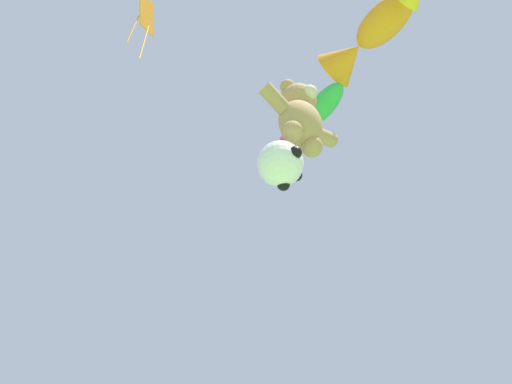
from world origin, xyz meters
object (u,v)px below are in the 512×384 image
object	(u,v)px
fish_kite_emerald	(312,120)
fish_kite_tangerine	(365,40)
soccer_ball_kite	(281,164)
diamond_kite	(146,17)
teddy_bear_kite	(300,116)

from	to	relation	value
fish_kite_emerald	fish_kite_tangerine	xyz separation A→B (m)	(-0.20, -2.00, 0.76)
soccer_ball_kite	diamond_kite	distance (m)	5.31
fish_kite_emerald	teddy_bear_kite	bearing A→B (deg)	-150.95
teddy_bear_kite	diamond_kite	size ratio (longest dim) A/B	0.73
diamond_kite	soccer_ball_kite	bearing A→B (deg)	-24.46
teddy_bear_kite	soccer_ball_kite	bearing A→B (deg)	139.18
fish_kite_tangerine	fish_kite_emerald	bearing A→B (deg)	84.19
teddy_bear_kite	soccer_ball_kite	xyz separation A→B (m)	(-0.33, 0.28, -1.58)
fish_kite_emerald	fish_kite_tangerine	size ratio (longest dim) A/B	0.86
fish_kite_emerald	diamond_kite	xyz separation A→B (m)	(-4.24, 0.91, 0.95)
fish_kite_emerald	soccer_ball_kite	bearing A→B (deg)	-166.47
teddy_bear_kite	soccer_ball_kite	distance (m)	1.64
teddy_bear_kite	soccer_ball_kite	world-z (taller)	teddy_bear_kite
fish_kite_emerald	diamond_kite	bearing A→B (deg)	167.94
soccer_ball_kite	diamond_kite	size ratio (longest dim) A/B	0.33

